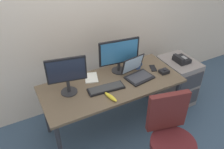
# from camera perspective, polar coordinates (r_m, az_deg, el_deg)

# --- Properties ---
(ground_plane) EXTENTS (8.00, 8.00, 0.00)m
(ground_plane) POSITION_cam_1_polar(r_m,az_deg,el_deg) (3.11, 0.00, -12.65)
(ground_plane) COLOR #3B5066
(back_wall) EXTENTS (6.00, 0.10, 2.80)m
(back_wall) POSITION_cam_1_polar(r_m,az_deg,el_deg) (2.90, -6.73, 16.54)
(back_wall) COLOR beige
(back_wall) RESTS_ON ground
(desk) EXTENTS (1.63, 0.71, 0.71)m
(desk) POSITION_cam_1_polar(r_m,az_deg,el_deg) (2.68, 0.00, -3.40)
(desk) COLOR brown
(desk) RESTS_ON ground
(file_cabinet) EXTENTS (0.42, 0.53, 0.67)m
(file_cabinet) POSITION_cam_1_polar(r_m,az_deg,el_deg) (3.43, 15.77, -1.55)
(file_cabinet) COLOR gray
(file_cabinet) RESTS_ON ground
(desk_phone) EXTENTS (0.17, 0.20, 0.09)m
(desk_phone) POSITION_cam_1_polar(r_m,az_deg,el_deg) (3.22, 16.87, 3.63)
(desk_phone) COLOR black
(desk_phone) RESTS_ON file_cabinet
(office_chair) EXTENTS (0.52, 0.53, 0.95)m
(office_chair) POSITION_cam_1_polar(r_m,az_deg,el_deg) (2.43, 14.11, -16.26)
(office_chair) COLOR black
(office_chair) RESTS_ON ground
(monitor_main) EXTENTS (0.50, 0.18, 0.42)m
(monitor_main) POSITION_cam_1_polar(r_m,az_deg,el_deg) (2.72, 1.78, 5.16)
(monitor_main) COLOR #262628
(monitor_main) RESTS_ON desk
(monitor_side) EXTENTS (0.41, 0.18, 0.43)m
(monitor_side) POSITION_cam_1_polar(r_m,az_deg,el_deg) (2.40, -11.20, 0.32)
(monitor_side) COLOR #262628
(monitor_side) RESTS_ON desk
(keyboard) EXTENTS (0.42, 0.17, 0.03)m
(keyboard) POSITION_cam_1_polar(r_m,az_deg,el_deg) (2.54, -1.48, -3.46)
(keyboard) COLOR black
(keyboard) RESTS_ON desk
(laptop) EXTENTS (0.35, 0.32, 0.24)m
(laptop) POSITION_cam_1_polar(r_m,az_deg,el_deg) (2.74, 6.24, 0.49)
(laptop) COLOR black
(laptop) RESTS_ON desk
(trackball_mouse) EXTENTS (0.11, 0.09, 0.07)m
(trackball_mouse) POSITION_cam_1_polar(r_m,az_deg,el_deg) (2.87, 12.85, 0.81)
(trackball_mouse) COLOR black
(trackball_mouse) RESTS_ON desk
(coffee_mug) EXTENTS (0.09, 0.08, 0.11)m
(coffee_mug) POSITION_cam_1_polar(r_m,az_deg,el_deg) (2.90, 6.43, 2.55)
(coffee_mug) COLOR #304E8D
(coffee_mug) RESTS_ON desk
(paper_notepad) EXTENTS (0.20, 0.24, 0.01)m
(paper_notepad) POSITION_cam_1_polar(r_m,az_deg,el_deg) (2.73, -5.21, -0.79)
(paper_notepad) COLOR white
(paper_notepad) RESTS_ON desk
(cell_phone) EXTENTS (0.11, 0.16, 0.01)m
(cell_phone) POSITION_cam_1_polar(r_m,az_deg,el_deg) (2.94, 10.19, 1.57)
(cell_phone) COLOR black
(cell_phone) RESTS_ON desk
(banana) EXTENTS (0.09, 0.20, 0.04)m
(banana) POSITION_cam_1_polar(r_m,az_deg,el_deg) (2.42, -0.31, -5.58)
(banana) COLOR yellow
(banana) RESTS_ON desk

